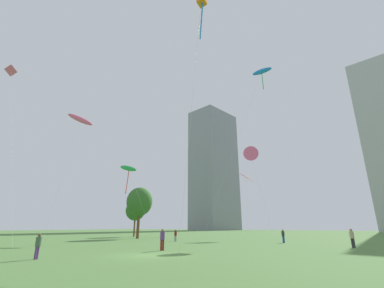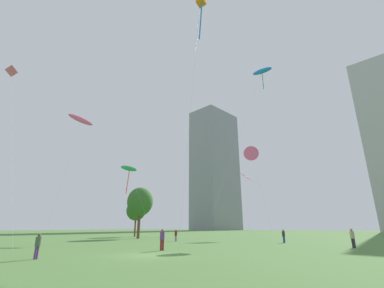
% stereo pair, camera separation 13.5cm
% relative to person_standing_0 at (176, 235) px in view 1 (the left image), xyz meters
% --- Properties ---
extents(ground, '(280.00, 280.00, 0.00)m').
position_rel_person_standing_0_xyz_m(ground, '(8.92, -15.91, -0.92)').
color(ground, '#4C7538').
extents(person_standing_0, '(0.35, 0.35, 1.58)m').
position_rel_person_standing_0_xyz_m(person_standing_0, '(0.00, 0.00, 0.00)').
color(person_standing_0, gray).
rests_on(person_standing_0, ground).
extents(person_standing_1, '(0.37, 0.37, 1.65)m').
position_rel_person_standing_0_xyz_m(person_standing_1, '(13.65, 4.69, 0.04)').
color(person_standing_1, '#1E478C').
rests_on(person_standing_1, ground).
extents(person_standing_2, '(0.40, 0.40, 1.80)m').
position_rel_person_standing_0_xyz_m(person_standing_2, '(21.46, 0.02, 0.12)').
color(person_standing_2, '#2D2D33').
rests_on(person_standing_2, ground).
extents(person_standing_3, '(0.35, 0.35, 1.58)m').
position_rel_person_standing_0_xyz_m(person_standing_3, '(4.44, -21.57, -0.00)').
color(person_standing_3, '#593372').
rests_on(person_standing_3, ground).
extents(person_standing_4, '(0.40, 0.40, 1.81)m').
position_rel_person_standing_0_xyz_m(person_standing_4, '(7.34, -12.29, 0.13)').
color(person_standing_4, maroon).
rests_on(person_standing_4, ground).
extents(kite_flying_0, '(9.83, 1.46, 22.34)m').
position_rel_person_standing_0_xyz_m(kite_flying_0, '(-13.98, -18.87, 20.69)').
color(kite_flying_0, silver).
rests_on(kite_flying_0, ground).
extents(kite_flying_1, '(2.80, 3.30, 11.55)m').
position_rel_person_standing_0_xyz_m(kite_flying_1, '(5.86, 13.74, 9.73)').
color(kite_flying_1, silver).
rests_on(kite_flying_1, ground).
extents(kite_flying_2, '(3.59, 1.99, 12.30)m').
position_rel_person_standing_0_xyz_m(kite_flying_2, '(11.20, 1.56, 10.39)').
color(kite_flying_2, silver).
rests_on(kite_flying_2, ground).
extents(kite_flying_3, '(3.01, 1.48, 20.02)m').
position_rel_person_standing_0_xyz_m(kite_flying_3, '(14.61, -17.59, 18.09)').
color(kite_flying_3, silver).
rests_on(kite_flying_3, ground).
extents(kite_flying_4, '(2.95, 3.33, 16.48)m').
position_rel_person_standing_0_xyz_m(kite_flying_4, '(-7.35, -12.17, 14.79)').
color(kite_flying_4, silver).
rests_on(kite_flying_4, ground).
extents(kite_flying_5, '(3.69, 5.00, 11.11)m').
position_rel_person_standing_0_xyz_m(kite_flying_5, '(-6.10, -4.04, 9.41)').
color(kite_flying_5, silver).
rests_on(kite_flying_5, ground).
extents(kite_flying_6, '(11.80, 2.54, 25.02)m').
position_rel_person_standing_0_xyz_m(kite_flying_6, '(13.39, 2.71, 23.25)').
color(kite_flying_6, silver).
rests_on(kite_flying_6, ground).
extents(park_tree_0, '(4.58, 4.58, 8.78)m').
position_rel_person_standing_0_xyz_m(park_tree_0, '(-10.80, 3.81, 5.30)').
color(park_tree_0, brown).
rests_on(park_tree_0, ground).
extents(park_tree_1, '(3.96, 3.96, 7.19)m').
position_rel_person_standing_0_xyz_m(park_tree_1, '(-16.97, 9.31, 4.23)').
color(park_tree_1, brown).
rests_on(park_tree_1, ground).
extents(distant_highrise_1, '(22.42, 28.64, 68.27)m').
position_rel_person_standing_0_xyz_m(distant_highrise_1, '(-45.93, 101.96, 33.22)').
color(distant_highrise_1, gray).
rests_on(distant_highrise_1, ground).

